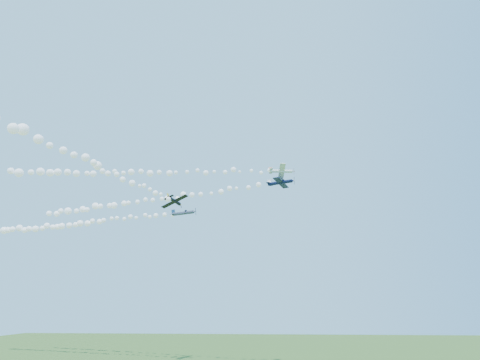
# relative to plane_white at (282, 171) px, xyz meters

# --- Properties ---
(plane_white) EXTENTS (6.86, 6.91, 2.42)m
(plane_white) POSITION_rel_plane_white_xyz_m (0.00, 0.00, 0.00)
(plane_white) COLOR silver
(smoke_trail_white) EXTENTS (69.29, 7.86, 2.90)m
(smoke_trail_white) POSITION_rel_plane_white_xyz_m (-36.67, -2.94, -0.30)
(smoke_trail_white) COLOR white
(plane_navy) EXTENTS (7.78, 8.23, 2.25)m
(plane_navy) POSITION_rel_plane_white_xyz_m (-0.19, 3.02, -2.18)
(plane_navy) COLOR #0B1233
(smoke_trail_navy) EXTENTS (79.86, 32.05, 3.06)m
(smoke_trail_navy) POSITION_rel_plane_white_xyz_m (-42.22, 18.95, -2.38)
(smoke_trail_navy) COLOR white
(plane_grey) EXTENTS (8.00, 8.33, 2.37)m
(plane_grey) POSITION_rel_plane_white_xyz_m (-27.97, 11.46, -8.16)
(plane_grey) COLOR #3D4359
(smoke_trail_grey) EXTENTS (66.34, 21.50, 3.50)m
(smoke_trail_grey) POSITION_rel_plane_white_xyz_m (-63.37, 21.83, -8.57)
(smoke_trail_grey) COLOR white
(plane_black) EXTENTS (6.24, 6.15, 2.64)m
(plane_black) POSITION_rel_plane_white_xyz_m (-24.98, -12.39, -10.71)
(plane_black) COLOR black
(smoke_trail_black) EXTENTS (23.94, 77.92, 2.61)m
(smoke_trail_black) POSITION_rel_plane_white_xyz_m (-36.63, -53.10, -10.95)
(smoke_trail_black) COLOR white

